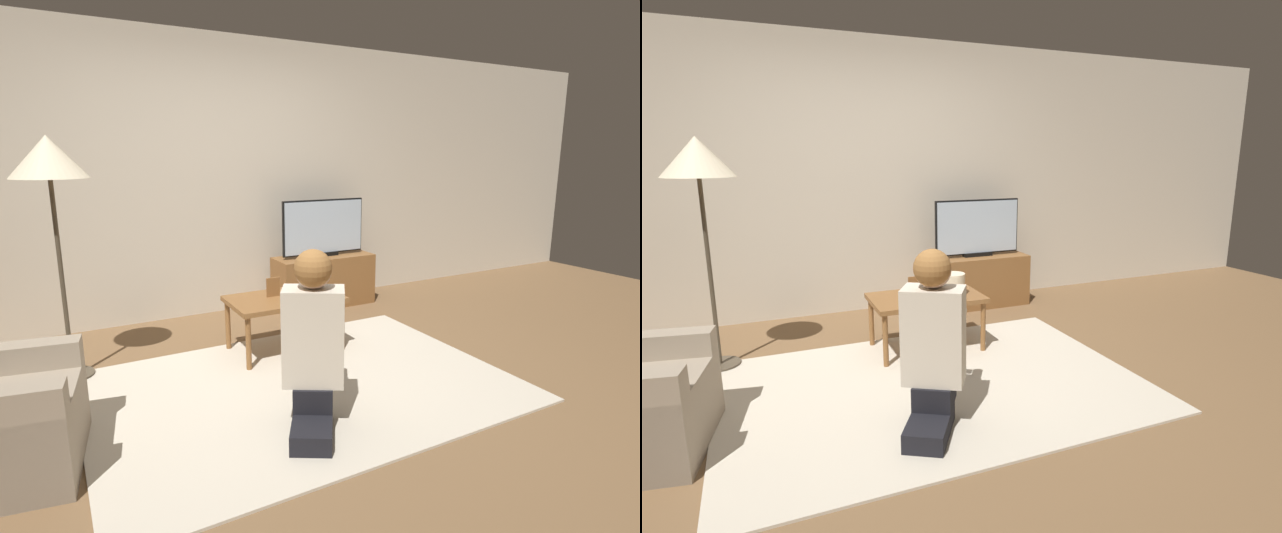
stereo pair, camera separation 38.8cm
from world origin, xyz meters
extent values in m
plane|color=brown|center=(0.00, 0.00, 0.00)|extent=(10.00, 10.00, 0.00)
cube|color=beige|center=(0.00, 1.93, 1.30)|extent=(10.00, 0.06, 2.60)
cube|color=beige|center=(0.00, 0.00, 0.01)|extent=(2.71, 1.93, 0.02)
cube|color=brown|center=(1.04, 1.59, 0.26)|extent=(1.02, 0.39, 0.52)
cube|color=black|center=(1.04, 1.59, 0.54)|extent=(0.30, 0.08, 0.04)
cube|color=black|center=(1.04, 1.60, 0.82)|extent=(0.90, 0.03, 0.55)
cube|color=silver|center=(1.04, 1.59, 0.82)|extent=(0.87, 0.04, 0.52)
cube|color=brown|center=(0.16, 0.65, 0.43)|extent=(0.86, 0.53, 0.04)
cylinder|color=brown|center=(-0.23, 0.42, 0.21)|extent=(0.04, 0.04, 0.41)
cylinder|color=brown|center=(0.55, 0.42, 0.21)|extent=(0.04, 0.04, 0.41)
cylinder|color=brown|center=(-0.23, 0.88, 0.21)|extent=(0.04, 0.04, 0.41)
cylinder|color=brown|center=(0.55, 0.88, 0.21)|extent=(0.04, 0.04, 0.41)
cylinder|color=#4C4233|center=(-1.35, 0.92, 0.01)|extent=(0.28, 0.28, 0.03)
cylinder|color=#4C4233|center=(-1.35, 0.92, 0.82)|extent=(0.03, 0.03, 1.58)
cone|color=beige|center=(-1.35, 0.92, 1.51)|extent=(0.48, 0.48, 0.27)
cube|color=gray|center=(-1.69, 0.18, 0.28)|extent=(0.81, 0.27, 0.55)
cube|color=black|center=(-0.24, -0.57, 0.07)|extent=(0.39, 0.46, 0.11)
cube|color=black|center=(-0.16, -0.44, 0.20)|extent=(0.31, 0.32, 0.14)
cube|color=beige|center=(-0.16, -0.44, 0.54)|extent=(0.39, 0.34, 0.55)
sphere|color=tan|center=(-0.16, -0.44, 0.92)|extent=(0.20, 0.20, 0.20)
sphere|color=#9E6B38|center=(-0.17, -0.46, 0.93)|extent=(0.21, 0.21, 0.21)
cube|color=black|center=(0.03, -0.12, 0.57)|extent=(0.13, 0.10, 0.04)
cylinder|color=beige|center=(0.05, -0.28, 0.57)|extent=(0.21, 0.29, 0.07)
cylinder|color=beige|center=(-0.12, -0.17, 0.57)|extent=(0.21, 0.29, 0.07)
cube|color=brown|center=(0.09, 0.70, 0.52)|extent=(0.11, 0.01, 0.15)
cylinder|color=#4C3823|center=(0.37, 0.60, 0.48)|extent=(0.10, 0.10, 0.06)
cylinder|color=beige|center=(0.37, 0.60, 0.56)|extent=(0.18, 0.18, 0.11)
cube|color=black|center=(0.22, 0.54, 0.46)|extent=(0.04, 0.15, 0.02)
camera|label=1|loc=(-1.39, -2.75, 1.53)|focal=28.00mm
camera|label=2|loc=(-1.04, -2.92, 1.53)|focal=28.00mm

